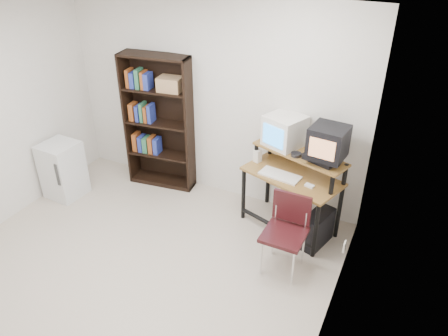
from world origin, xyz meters
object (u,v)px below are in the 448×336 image
at_px(crt_monitor, 285,131).
at_px(mini_fridge, 63,170).
at_px(computer_desk, 293,179).
at_px(school_chair, 287,226).
at_px(bookshelf, 160,121).
at_px(pc_tower, 317,229).
at_px(crt_tv, 328,142).

distance_m(crt_monitor, mini_fridge, 2.98).
relative_size(computer_desk, school_chair, 1.45).
height_order(computer_desk, crt_monitor, crt_monitor).
xyz_separation_m(computer_desk, bookshelf, (-1.95, 0.24, 0.26)).
bearing_deg(mini_fridge, crt_monitor, 20.68).
height_order(pc_tower, school_chair, school_chair).
xyz_separation_m(crt_tv, pc_tower, (0.04, -0.18, -1.02)).
relative_size(crt_monitor, crt_tv, 1.24).
bearing_deg(bookshelf, pc_tower, -17.23).
xyz_separation_m(pc_tower, bookshelf, (-2.33, 0.42, 0.73)).
distance_m(crt_monitor, school_chair, 1.15).
relative_size(computer_desk, pc_tower, 2.76).
relative_size(pc_tower, bookshelf, 0.24).
bearing_deg(pc_tower, computer_desk, 170.25).
xyz_separation_m(computer_desk, crt_tv, (0.35, 0.00, 0.55)).
bearing_deg(crt_monitor, school_chair, -45.38).
relative_size(pc_tower, mini_fridge, 0.59).
bearing_deg(school_chair, pc_tower, 67.04).
height_order(computer_desk, school_chair, computer_desk).
relative_size(school_chair, bookshelf, 0.47).
distance_m(pc_tower, school_chair, 0.63).
bearing_deg(bookshelf, mini_fridge, -146.60).
distance_m(crt_monitor, pc_tower, 1.18).
height_order(school_chair, mini_fridge, school_chair).
height_order(bookshelf, mini_fridge, bookshelf).
bearing_deg(computer_desk, pc_tower, -6.96).
bearing_deg(crt_tv, pc_tower, -70.89).
xyz_separation_m(pc_tower, mini_fridge, (-3.35, -0.44, 0.17)).
relative_size(crt_monitor, mini_fridge, 0.67).
xyz_separation_m(pc_tower, school_chair, (-0.22, -0.50, 0.32)).
bearing_deg(computer_desk, crt_tv, 18.38).
bearing_deg(crt_tv, school_chair, -98.42).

